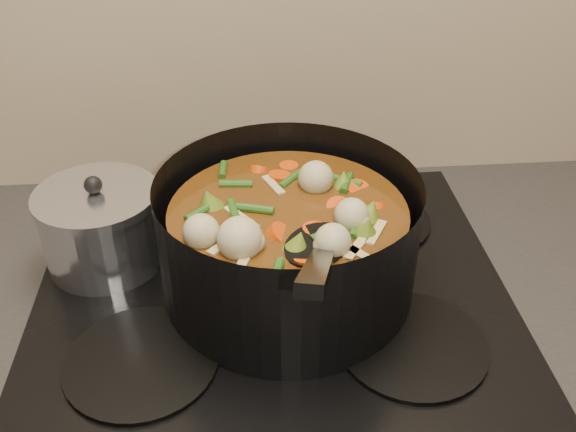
{
  "coord_description": "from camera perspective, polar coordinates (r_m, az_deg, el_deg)",
  "views": [
    {
      "loc": [
        -0.03,
        1.27,
        1.49
      ],
      "look_at": [
        0.02,
        1.92,
        1.04
      ],
      "focal_mm": 40.0,
      "sensor_mm": 36.0,
      "label": 1
    }
  ],
  "objects": [
    {
      "name": "stockpot",
      "position": [
        0.81,
        0.02,
        -2.28
      ],
      "size": [
        0.43,
        0.5,
        0.24
      ],
      "rotation": [
        0.0,
        0.0,
        -0.4
      ],
      "color": "black",
      "rests_on": "stovetop"
    },
    {
      "name": "stovetop",
      "position": [
        0.87,
        -1.43,
        -6.38
      ],
      "size": [
        0.62,
        0.54,
        0.03
      ],
      "color": "black",
      "rests_on": "counter"
    },
    {
      "name": "saucepan",
      "position": [
        0.91,
        -16.25,
        -0.93
      ],
      "size": [
        0.17,
        0.17,
        0.14
      ],
      "rotation": [
        0.0,
        0.0,
        0.34
      ],
      "color": "silver",
      "rests_on": "stovetop"
    }
  ]
}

